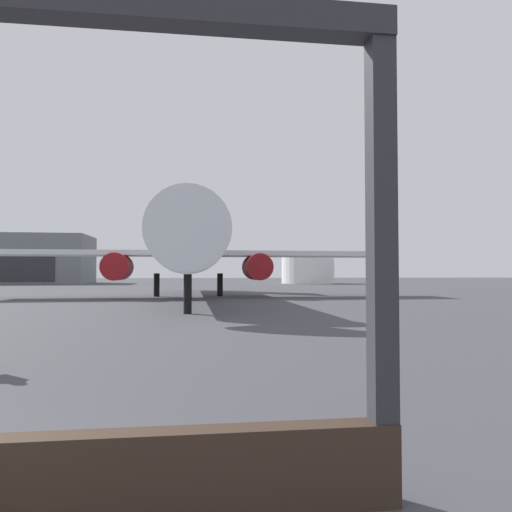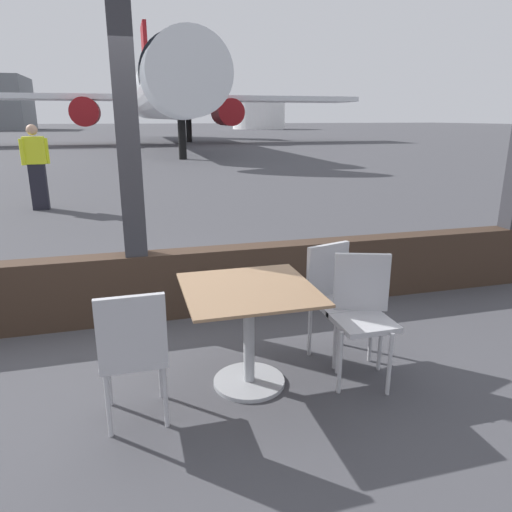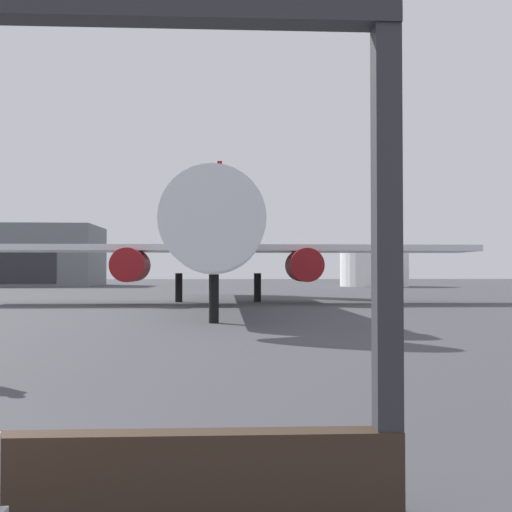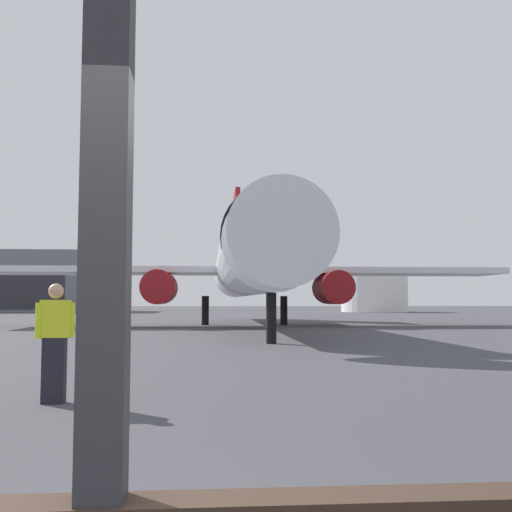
% 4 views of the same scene
% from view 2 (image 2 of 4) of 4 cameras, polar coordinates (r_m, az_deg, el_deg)
% --- Properties ---
extents(ground_plane, '(220.00, 220.00, 0.00)m').
position_cam_2_polar(ground_plane, '(44.40, -15.72, 13.41)').
color(ground_plane, '#424247').
extents(window_frame, '(8.63, 0.24, 4.00)m').
position_cam_2_polar(window_frame, '(4.39, -14.93, 9.67)').
color(window_frame, '#38281E').
rests_on(window_frame, ground).
extents(dining_table, '(0.89, 0.89, 0.75)m').
position_cam_2_polar(dining_table, '(3.36, -0.87, -8.23)').
color(dining_table, '#8C6B4C').
rests_on(dining_table, ground).
extents(cafe_chair_window_left, '(0.48, 0.48, 0.91)m').
position_cam_2_polar(cafe_chair_window_left, '(3.80, 9.53, -4.20)').
color(cafe_chair_window_left, '#B2B2B7').
rests_on(cafe_chair_window_left, ground).
extents(cafe_chair_window_right, '(0.49, 0.49, 0.93)m').
position_cam_2_polar(cafe_chair_window_right, '(3.53, 12.71, -6.00)').
color(cafe_chair_window_right, '#B2B2B7').
rests_on(cafe_chair_window_right, ground).
extents(cafe_chair_aisle_left, '(0.40, 0.40, 0.90)m').
position_cam_2_polar(cafe_chair_aisle_left, '(3.01, -14.64, -10.64)').
color(cafe_chair_aisle_left, '#B2B2B7').
rests_on(cafe_chair_aisle_left, ground).
extents(airplane, '(30.44, 32.90, 10.28)m').
position_cam_2_polar(airplane, '(35.33, -11.71, 18.74)').
color(airplane, silver).
rests_on(airplane, ground).
extents(ground_crew_worker, '(0.51, 0.32, 1.74)m').
position_cam_2_polar(ground_crew_worker, '(10.91, -25.00, 9.80)').
color(ground_crew_worker, black).
rests_on(ground_crew_worker, ground).
extents(fuel_storage_tank, '(8.51, 8.51, 4.61)m').
position_cam_2_polar(fuel_storage_tank, '(80.51, 0.33, 16.73)').
color(fuel_storage_tank, white).
rests_on(fuel_storage_tank, ground).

